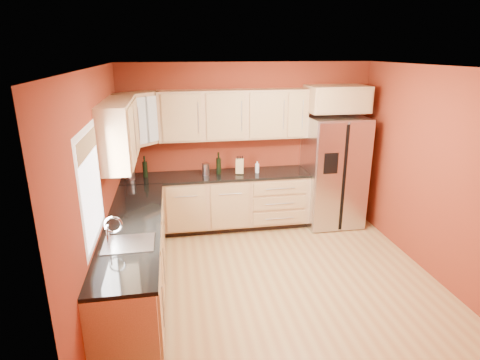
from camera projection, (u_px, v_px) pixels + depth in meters
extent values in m
plane|color=#A97541|center=(277.00, 281.00, 5.05)|extent=(4.00, 4.00, 0.00)
plane|color=silver|center=(284.00, 67.00, 4.24)|extent=(4.00, 4.00, 0.00)
cube|color=maroon|center=(248.00, 145.00, 6.52)|extent=(4.00, 0.04, 2.60)
cube|color=maroon|center=(356.00, 274.00, 2.77)|extent=(4.00, 0.04, 2.60)
cube|color=maroon|center=(100.00, 193.00, 4.32)|extent=(0.04, 4.00, 2.60)
cube|color=maroon|center=(436.00, 175.00, 4.96)|extent=(0.04, 4.00, 2.60)
cube|color=#A37A4F|center=(217.00, 203.00, 6.41)|extent=(2.90, 0.60, 0.88)
cube|color=#A37A4F|center=(135.00, 262.00, 4.63)|extent=(0.60, 2.80, 0.88)
cube|color=black|center=(217.00, 176.00, 6.26)|extent=(2.90, 0.62, 0.04)
cube|color=black|center=(133.00, 225.00, 4.49)|extent=(0.62, 2.80, 0.04)
cube|color=#A37A4F|center=(234.00, 115.00, 6.16)|extent=(2.30, 0.33, 0.75)
cube|color=#A37A4F|center=(119.00, 132.00, 4.86)|extent=(0.33, 1.35, 0.75)
cube|color=#A37A4F|center=(138.00, 119.00, 5.77)|extent=(0.67, 0.67, 0.75)
cube|color=#A37A4F|center=(337.00, 99.00, 6.22)|extent=(0.92, 0.60, 0.40)
cube|color=#A7A7AB|center=(333.00, 171.00, 6.51)|extent=(0.90, 0.75, 1.78)
cube|color=white|center=(91.00, 186.00, 3.78)|extent=(0.03, 0.90, 1.00)
cylinder|color=#A7A7AB|center=(130.00, 173.00, 5.97)|extent=(0.14, 0.14, 0.21)
cylinder|color=#A7A7AB|center=(206.00, 169.00, 6.20)|extent=(0.14, 0.14, 0.18)
cube|color=tan|center=(240.00, 166.00, 6.27)|extent=(0.14, 0.13, 0.24)
cylinder|color=white|center=(257.00, 167.00, 6.32)|extent=(0.08, 0.08, 0.18)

